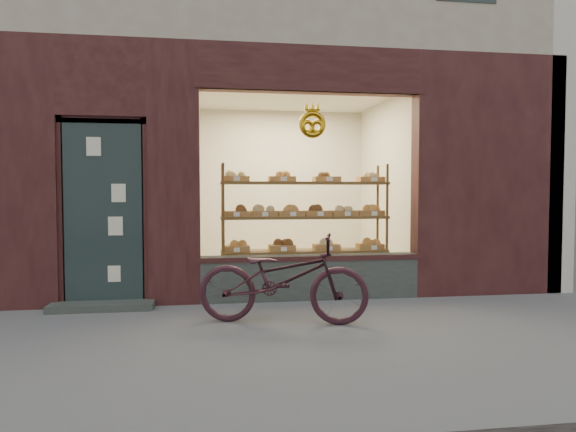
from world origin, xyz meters
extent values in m
plane|color=#5A5A5A|center=(0.00, 0.00, 0.00)|extent=(90.00, 90.00, 0.00)
cube|color=#313534|center=(0.45, 2.12, 0.28)|extent=(2.70, 0.25, 0.55)
cube|color=#233131|center=(-2.00, 2.06, 1.10)|extent=(0.90, 0.04, 2.15)
cube|color=#313534|center=(-2.00, 1.90, 0.04)|extent=(1.15, 0.35, 0.08)
torus|color=gold|center=(0.45, 2.02, 2.15)|extent=(0.33, 0.07, 0.33)
cube|color=brown|center=(0.45, 2.55, 0.05)|extent=(2.20, 0.45, 0.04)
cube|color=brown|center=(0.45, 2.55, 0.55)|extent=(2.20, 0.45, 0.03)
cube|color=brown|center=(0.45, 2.55, 1.00)|extent=(2.20, 0.45, 0.04)
cube|color=brown|center=(0.45, 2.55, 1.45)|extent=(2.20, 0.45, 0.04)
cylinder|color=brown|center=(-0.62, 2.35, 0.85)|extent=(0.04, 0.04, 1.70)
cylinder|color=brown|center=(1.52, 2.35, 0.85)|extent=(0.04, 0.04, 1.70)
cylinder|color=brown|center=(-0.62, 2.75, 0.85)|extent=(0.04, 0.04, 1.70)
cylinder|color=brown|center=(1.52, 2.75, 0.85)|extent=(0.04, 0.04, 1.70)
cube|color=#8D6040|center=(-0.45, 2.55, 0.60)|extent=(0.34, 0.24, 0.07)
sphere|color=#C6752A|center=(-0.45, 2.55, 0.69)|extent=(0.11, 0.11, 0.11)
cube|color=white|center=(-0.45, 2.36, 0.60)|extent=(0.07, 0.01, 0.05)
cube|color=#8D6040|center=(0.15, 2.55, 0.60)|extent=(0.34, 0.24, 0.07)
sphere|color=#4C280E|center=(0.15, 2.55, 0.69)|extent=(0.11, 0.11, 0.11)
cube|color=white|center=(0.15, 2.36, 0.60)|extent=(0.08, 0.01, 0.05)
cube|color=#8D6040|center=(0.75, 2.55, 0.60)|extent=(0.34, 0.24, 0.07)
sphere|color=tan|center=(0.75, 2.55, 0.69)|extent=(0.11, 0.11, 0.11)
cube|color=white|center=(0.75, 2.36, 0.60)|extent=(0.07, 0.01, 0.05)
cube|color=#8D6040|center=(1.35, 2.55, 0.60)|extent=(0.34, 0.24, 0.07)
sphere|color=#C6752A|center=(1.35, 2.55, 0.69)|extent=(0.11, 0.11, 0.11)
cube|color=white|center=(1.35, 2.36, 0.60)|extent=(0.08, 0.01, 0.05)
cube|color=#8D6040|center=(-0.45, 2.55, 1.05)|extent=(0.34, 0.24, 0.07)
sphere|color=#4C280E|center=(-0.45, 2.55, 1.14)|extent=(0.11, 0.11, 0.11)
cube|color=white|center=(-0.45, 2.36, 1.05)|extent=(0.07, 0.01, 0.06)
cube|color=#8D6040|center=(-0.09, 2.55, 1.05)|extent=(0.34, 0.24, 0.07)
sphere|color=tan|center=(-0.09, 2.55, 1.14)|extent=(0.11, 0.11, 0.11)
cube|color=white|center=(-0.09, 2.36, 1.05)|extent=(0.08, 0.01, 0.06)
cube|color=#8D6040|center=(0.27, 2.55, 1.05)|extent=(0.34, 0.24, 0.07)
sphere|color=#C6752A|center=(0.27, 2.55, 1.14)|extent=(0.11, 0.11, 0.11)
cube|color=white|center=(0.27, 2.36, 1.05)|extent=(0.07, 0.01, 0.06)
cube|color=#8D6040|center=(0.63, 2.55, 1.05)|extent=(0.34, 0.24, 0.07)
sphere|color=#4C280E|center=(0.63, 2.55, 1.14)|extent=(0.11, 0.11, 0.11)
cube|color=white|center=(0.63, 2.36, 1.05)|extent=(0.07, 0.01, 0.06)
cube|color=#8D6040|center=(0.99, 2.55, 1.05)|extent=(0.34, 0.24, 0.07)
sphere|color=tan|center=(0.99, 2.55, 1.14)|extent=(0.11, 0.11, 0.11)
cube|color=white|center=(0.99, 2.36, 1.05)|extent=(0.08, 0.01, 0.06)
cube|color=#8D6040|center=(1.35, 2.55, 1.05)|extent=(0.34, 0.24, 0.07)
sphere|color=#C6752A|center=(1.35, 2.55, 1.14)|extent=(0.11, 0.11, 0.11)
cube|color=white|center=(1.35, 2.36, 1.05)|extent=(0.08, 0.01, 0.06)
cube|color=#8D6040|center=(-0.45, 2.55, 1.50)|extent=(0.34, 0.24, 0.07)
sphere|color=tan|center=(-0.45, 2.55, 1.59)|extent=(0.11, 0.11, 0.11)
cube|color=white|center=(-0.45, 2.36, 1.50)|extent=(0.07, 0.01, 0.06)
cube|color=#8D6040|center=(0.15, 2.55, 1.50)|extent=(0.34, 0.24, 0.07)
sphere|color=#C6752A|center=(0.15, 2.55, 1.59)|extent=(0.11, 0.11, 0.11)
cube|color=white|center=(0.15, 2.36, 1.50)|extent=(0.08, 0.01, 0.06)
cube|color=#8D6040|center=(0.75, 2.55, 1.50)|extent=(0.34, 0.24, 0.07)
sphere|color=#4C280E|center=(0.75, 2.55, 1.59)|extent=(0.11, 0.11, 0.11)
cube|color=white|center=(0.75, 2.36, 1.50)|extent=(0.07, 0.01, 0.06)
cube|color=#8D6040|center=(1.35, 2.55, 1.50)|extent=(0.34, 0.24, 0.07)
sphere|color=tan|center=(1.35, 2.55, 1.59)|extent=(0.11, 0.11, 0.11)
cube|color=white|center=(1.35, 2.36, 1.50)|extent=(0.08, 0.01, 0.06)
imported|color=#31161F|center=(-0.05, 1.01, 0.45)|extent=(1.83, 1.02, 0.91)
camera|label=1|loc=(-0.77, -4.11, 1.33)|focal=32.00mm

